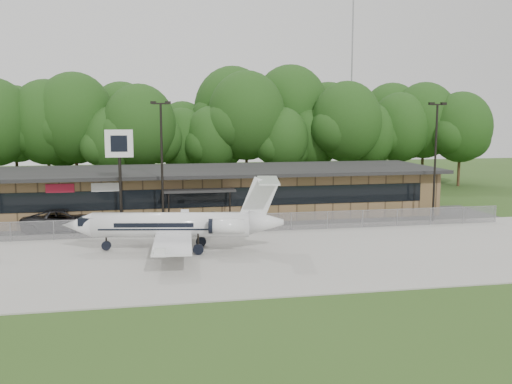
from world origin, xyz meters
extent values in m
plane|color=#2F4D1B|center=(0.00, 0.00, 0.00)|extent=(160.00, 160.00, 0.00)
cube|color=#9E9B93|center=(0.00, 8.00, 0.04)|extent=(64.00, 18.00, 0.08)
cube|color=#383835|center=(0.00, 19.50, 0.03)|extent=(50.00, 9.00, 0.06)
cube|color=brown|center=(0.00, 24.00, 2.00)|extent=(40.00, 10.00, 4.00)
cube|color=black|center=(0.00, 18.98, 2.30)|extent=(36.00, 0.08, 1.60)
cube|color=black|center=(0.00, 23.50, 4.15)|extent=(41.00, 11.50, 0.30)
cube|color=black|center=(-2.00, 18.40, 3.00)|extent=(6.00, 1.60, 0.20)
cube|color=#AA152C|center=(-13.00, 18.95, 3.40)|extent=(2.20, 0.06, 0.70)
cube|color=silver|center=(-9.50, 18.95, 3.40)|extent=(2.20, 0.06, 0.70)
cube|color=gray|center=(0.00, 15.00, 0.75)|extent=(46.00, 0.03, 1.50)
cube|color=gray|center=(0.00, 15.00, 1.50)|extent=(46.00, 0.04, 0.04)
cylinder|color=gray|center=(22.00, 48.00, 12.50)|extent=(0.20, 0.20, 25.00)
cylinder|color=black|center=(-5.00, 16.50, 5.00)|extent=(0.18, 0.18, 10.00)
cube|color=black|center=(-5.00, 16.50, 10.05)|extent=(1.20, 0.12, 0.12)
cube|color=black|center=(-5.55, 16.50, 10.12)|extent=(0.45, 0.30, 0.22)
cube|color=black|center=(-4.45, 16.50, 10.12)|extent=(0.45, 0.30, 0.22)
cylinder|color=black|center=(18.00, 16.50, 5.00)|extent=(0.18, 0.18, 10.00)
cube|color=black|center=(18.00, 16.50, 10.05)|extent=(1.20, 0.12, 0.12)
cube|color=black|center=(17.45, 16.50, 10.12)|extent=(0.45, 0.30, 0.22)
cube|color=black|center=(18.55, 16.50, 10.12)|extent=(0.45, 0.30, 0.22)
cylinder|color=silver|center=(-4.64, 9.94, 1.79)|extent=(10.64, 3.48, 1.68)
cone|color=silver|center=(-10.85, 11.03, 1.79)|extent=(2.36, 2.02, 1.68)
cone|color=silver|center=(1.67, 8.82, 1.94)|extent=(2.57, 2.06, 1.68)
cube|color=silver|center=(-4.72, 6.43, 1.31)|extent=(3.37, 6.61, 0.13)
cube|color=silver|center=(-3.52, 13.26, 1.31)|extent=(3.37, 6.61, 0.13)
cylinder|color=silver|center=(-1.14, 7.99, 1.94)|extent=(2.44, 1.33, 0.95)
cylinder|color=silver|center=(-0.69, 10.57, 1.94)|extent=(2.44, 1.33, 0.95)
cube|color=silver|center=(1.15, 8.91, 3.47)|extent=(2.57, 0.59, 3.16)
cube|color=silver|center=(1.78, 8.81, 4.78)|extent=(2.18, 5.00, 0.11)
cube|color=black|center=(-10.12, 10.90, 2.08)|extent=(1.25, 1.42, 0.53)
cube|color=black|center=(-2.78, 9.61, 0.37)|extent=(1.27, 2.63, 0.74)
cylinder|color=black|center=(-8.99, 10.70, 0.37)|extent=(0.73, 0.73, 0.23)
imported|color=#272729|center=(-12.68, 18.37, 0.90)|extent=(6.63, 3.39, 1.79)
cylinder|color=black|center=(-8.20, 16.80, 3.84)|extent=(0.24, 0.24, 7.69)
cube|color=silver|center=(-8.20, 16.80, 7.01)|extent=(2.12, 0.32, 2.11)
cube|color=black|center=(-8.21, 16.68, 7.01)|extent=(1.25, 0.09, 1.25)
camera|label=1|loc=(-6.19, -28.15, 9.29)|focal=40.00mm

